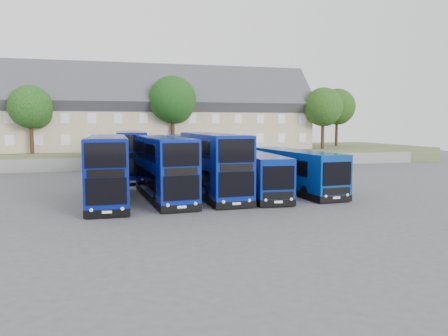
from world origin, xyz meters
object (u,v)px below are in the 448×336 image
dd_front_left (108,170)px  tree_west (32,109)px  tree_far (338,108)px  coach_east_a (255,174)px  tree_mid (174,102)px  tree_east (324,108)px  dd_front_mid (163,169)px

dd_front_left → tree_west: (-8.01, 22.32, 4.85)m
tree_far → coach_east_a: bearing=-128.8°
dd_front_left → tree_far: 45.23m
tree_west → tree_mid: tree_mid is taller
coach_east_a → tree_mid: 23.37m
tree_east → tree_far: size_ratio=0.94×
tree_east → tree_far: bearing=49.4°
dd_front_left → coach_east_a: dd_front_left is taller
tree_mid → tree_far: (26.00, 6.50, -0.34)m
dd_front_mid → tree_west: size_ratio=1.46×
dd_front_mid → tree_mid: bearing=75.6°
dd_front_left → tree_mid: size_ratio=1.23×
tree_west → tree_east: tree_east is taller
dd_front_left → tree_far: bearing=41.8°
tree_mid → dd_front_mid: bearing=-100.4°
dd_front_mid → coach_east_a: dd_front_mid is taller
tree_east → tree_mid: bearing=178.6°
dd_front_left → dd_front_mid: dd_front_left is taller
tree_mid → tree_far: 26.80m
dd_front_mid → tree_mid: tree_mid is taller
tree_west → tree_mid: bearing=1.8°
tree_east → dd_front_mid: bearing=-137.6°
coach_east_a → tree_west: size_ratio=1.51×
dd_front_left → tree_mid: tree_mid is taller
dd_front_mid → tree_east: (24.13, 22.04, 5.23)m
tree_mid → coach_east_a: bearing=-82.6°
coach_east_a → dd_front_mid: bearing=-173.6°
dd_front_left → tree_east: 36.17m
tree_west → tree_east: bearing=0.0°
dd_front_mid → tree_west: 25.50m
dd_front_mid → tree_west: bearing=114.3°
tree_west → dd_front_mid: bearing=-61.7°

